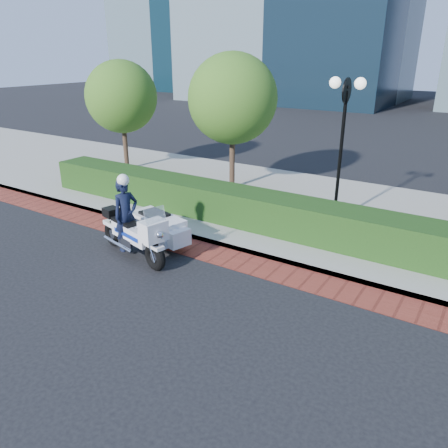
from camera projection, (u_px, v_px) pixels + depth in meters
The scene contains 8 objects.
ground at pixel (212, 288), 9.90m from camera, with size 120.00×120.00×0.00m, color black.
brick_strip at pixel (245, 263), 11.07m from camera, with size 60.00×1.00×0.01m, color maroon.
sidewalk at pixel (313, 210), 14.57m from camera, with size 60.00×8.00×0.15m, color gray.
hedge_main at pixel (282, 215), 12.48m from camera, with size 18.00×1.20×1.00m, color black.
lamppost at pixel (343, 129), 12.38m from camera, with size 1.02×0.70×4.21m.
tree_a at pixel (121, 97), 18.33m from camera, with size 3.00×3.00×4.58m.
tree_b at pixel (233, 99), 15.48m from camera, with size 3.20×3.20×4.89m.
police_motorcycle at pixel (142, 226), 11.44m from camera, with size 2.67×2.23×2.19m.
Camera 1 is at (4.93, -7.14, 5.00)m, focal length 35.00 mm.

